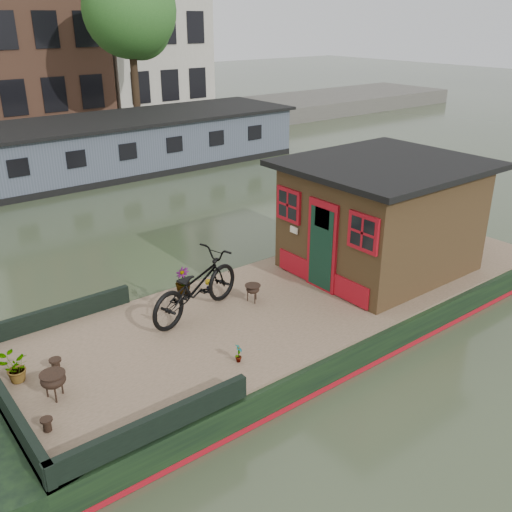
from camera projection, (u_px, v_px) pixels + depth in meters
ground at (304, 322)px, 11.89m from camera, size 120.00×120.00×0.00m
houseboat_hull at (254, 330)px, 11.03m from camera, size 14.01×4.02×0.60m
houseboat_deck at (305, 295)px, 11.65m from camera, size 11.80×3.80×0.05m
bow_bulwark at (60, 376)px, 8.70m from camera, size 3.00×4.00×0.35m
cabin at (381, 215)px, 12.40m from camera, size 4.00×3.50×2.42m
bicycle at (195, 286)px, 10.64m from camera, size 2.36×1.34×1.17m
potted_plant_a at (239, 353)px, 9.29m from camera, size 0.20×0.21×0.33m
potted_plant_b at (209, 286)px, 11.65m from camera, size 0.18×0.19×0.28m
potted_plant_c at (15, 368)px, 8.76m from camera, size 0.46×0.40×0.48m
potted_plant_d at (183, 281)px, 11.55m from camera, size 0.35×0.35×0.56m
brazier_front at (253, 293)px, 11.26m from camera, size 0.41×0.41×0.36m
brazier_rear at (54, 386)px, 8.40m from camera, size 0.50×0.50×0.43m
bollard_port at (56, 365)px, 9.07m from camera, size 0.20×0.20×0.22m
bollard_stbd at (47, 425)px, 7.78m from camera, size 0.17×0.17×0.19m
far_houseboat at (56, 155)px, 21.68m from camera, size 20.40×4.40×2.11m
quay at (8, 141)px, 26.60m from camera, size 60.00×6.00×0.90m
tree_right at (132, 15)px, 26.91m from camera, size 4.40×4.40×7.40m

